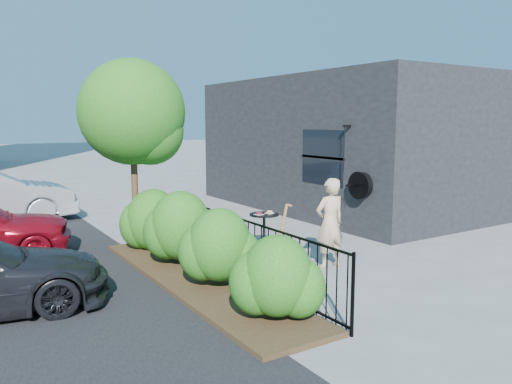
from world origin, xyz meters
TOP-DOWN VIEW (x-y plane):
  - ground at (0.00, 0.00)m, footprint 120.00×120.00m
  - shop_building at (5.50, 4.50)m, footprint 6.22×9.00m
  - fence at (-1.50, 0.00)m, footprint 0.05×6.05m
  - planting_bed at (-2.20, 0.00)m, footprint 1.30×6.00m
  - shrubs at (-2.10, 0.10)m, footprint 1.10×5.60m
  - patio_tree at (-2.24, 2.76)m, footprint 2.20×2.20m
  - cafe_table at (-0.07, 1.18)m, footprint 0.62×0.62m
  - woman at (0.28, -0.50)m, footprint 0.64×0.44m
  - shovel at (-1.26, -0.99)m, footprint 0.48×0.18m

SIDE VIEW (x-z plane):
  - ground at x=0.00m, z-range 0.00..0.00m
  - planting_bed at x=-2.20m, z-range 0.00..0.08m
  - cafe_table at x=-0.07m, z-range 0.12..0.96m
  - fence at x=-1.50m, z-range 0.01..1.11m
  - shovel at x=-1.26m, z-range -0.09..1.34m
  - shrubs at x=-2.10m, z-range 0.08..1.32m
  - woman at x=0.28m, z-range 0.00..1.68m
  - shop_building at x=5.50m, z-range 0.00..4.00m
  - patio_tree at x=-2.24m, z-range 0.79..4.73m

